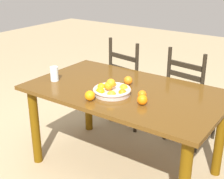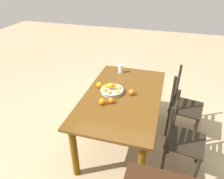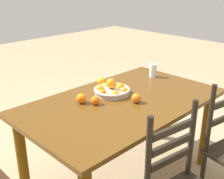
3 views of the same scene
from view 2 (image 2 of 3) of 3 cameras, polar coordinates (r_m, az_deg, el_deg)
name	(u,v)px [view 2 (image 2 of 3)]	position (r m, az deg, el deg)	size (l,w,h in m)	color
ground_plane	(121,139)	(3.13, 2.56, -13.38)	(12.00, 12.00, 0.00)	tan
dining_table	(122,103)	(2.72, 2.87, -3.64)	(1.62, 0.95, 0.76)	#593712
chair_near_window	(181,139)	(2.58, 18.46, -12.72)	(0.48, 0.48, 0.99)	black
chair_by_cabinet	(183,106)	(3.14, 18.89, -4.34)	(0.50, 0.50, 0.99)	black
fruit_bowl	(112,90)	(2.69, -0.06, -0.05)	(0.30, 0.30, 0.13)	beige
orange_loose_0	(99,85)	(2.79, -3.52, 1.24)	(0.08, 0.08, 0.08)	orange
orange_loose_1	(132,92)	(2.65, 5.38, -0.73)	(0.07, 0.07, 0.07)	orange
orange_loose_2	(111,101)	(2.48, -0.21, -3.07)	(0.07, 0.07, 0.07)	orange
orange_loose_3	(102,102)	(2.46, -2.74, -3.34)	(0.08, 0.08, 0.08)	orange
drinking_glass	(121,69)	(3.19, 2.38, 5.76)	(0.07, 0.07, 0.13)	silver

